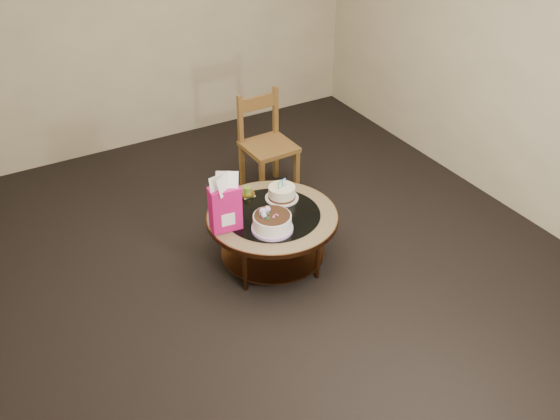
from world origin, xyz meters
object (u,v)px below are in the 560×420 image
coffee_table (272,222)px  decorated_cake (272,223)px  dining_chair (267,144)px  cream_cake (282,193)px  gift_bag (225,203)px

coffee_table → decorated_cake: size_ratio=3.31×
coffee_table → decorated_cake: 0.25m
dining_chair → decorated_cake: bearing=-119.1°
cream_cake → dining_chair: bearing=47.7°
cream_cake → gift_bag: size_ratio=0.59×
coffee_table → dining_chair: size_ratio=1.09×
dining_chair → coffee_table: bearing=-118.6°
coffee_table → cream_cake: cream_cake is taller
decorated_cake → gift_bag: gift_bag is taller
decorated_cake → gift_bag: bearing=146.1°
coffee_table → dining_chair: dining_chair is taller
coffee_table → decorated_cake: bearing=-119.9°
decorated_cake → cream_cake: 0.43m
coffee_table → gift_bag: size_ratio=2.28×
decorated_cake → dining_chair: dining_chair is taller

